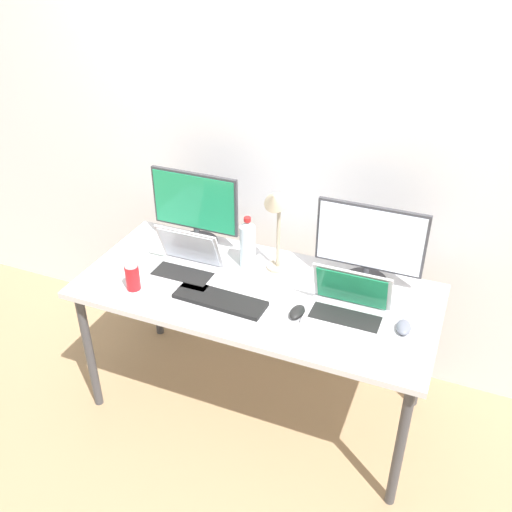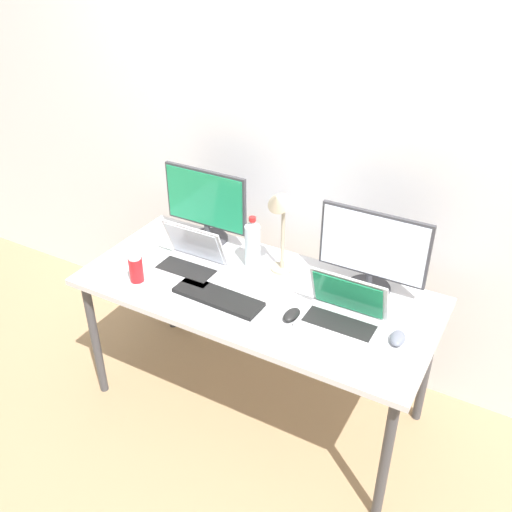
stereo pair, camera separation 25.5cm
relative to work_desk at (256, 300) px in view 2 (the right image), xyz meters
The scene contains 13 objects.
ground_plane 0.68m from the work_desk, ahead, with size 16.00×16.00×0.00m, color #9E7F5B.
wall_back 0.86m from the work_desk, 90.00° to the left, with size 7.00×0.08×2.60m, color silver.
work_desk is the anchor object (origin of this frame).
monitor_left 0.59m from the work_desk, 148.56° to the left, with size 0.47×0.21×0.40m.
monitor_center 0.59m from the work_desk, 29.39° to the left, with size 0.50×0.20×0.40m.
laptop_silver 0.38m from the work_desk, behind, with size 0.32×0.23×0.23m.
laptop_secondary 0.46m from the work_desk, ahead, with size 0.34×0.22×0.22m.
keyboard_main 0.20m from the work_desk, 126.22° to the right, with size 0.43×0.13×0.02m, color black.
mouse_by_keyboard 0.28m from the work_desk, 25.58° to the right, with size 0.06×0.10×0.03m, color black.
mouse_by_laptop 0.69m from the work_desk, ahead, with size 0.06×0.10×0.04m, color slate.
water_bottle 0.28m from the work_desk, 123.91° to the left, with size 0.08×0.08×0.27m.
soda_can_near_keyboard 0.58m from the work_desk, 157.99° to the right, with size 0.07×0.07×0.13m.
desk_lamp 0.41m from the work_desk, 79.50° to the left, with size 0.11×0.18×0.46m.
Camera 2 is at (1.06, -1.89, 2.27)m, focal length 40.00 mm.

